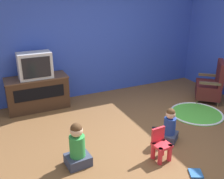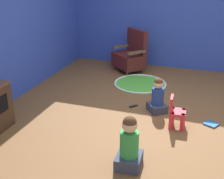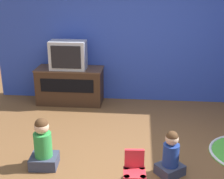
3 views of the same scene
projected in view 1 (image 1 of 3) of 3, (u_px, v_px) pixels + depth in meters
name	position (u px, v px, depth m)	size (l,w,h in m)	color
ground_plane	(157.00, 139.00, 4.37)	(30.00, 30.00, 0.00)	brown
wall_back	(93.00, 36.00, 5.87)	(5.68, 0.12, 2.70)	#2D47B2
tv_cabinet	(38.00, 92.00, 5.40)	(1.24, 0.53, 0.68)	#382316
television	(35.00, 65.00, 5.15)	(0.65, 0.36, 0.52)	#B7B7BC
black_armchair	(211.00, 86.00, 5.77)	(0.81, 0.83, 0.91)	brown
yellow_kid_chair	(161.00, 147.00, 3.80)	(0.26, 0.25, 0.48)	red
play_mat	(196.00, 113.00, 5.26)	(1.05, 1.05, 0.04)	green
child_watching_left	(170.00, 127.00, 4.26)	(0.39, 0.38, 0.58)	#33384C
child_watching_center	(77.00, 147.00, 3.65)	(0.35, 0.32, 0.66)	#33384C
book	(196.00, 173.00, 3.55)	(0.24, 0.24, 0.02)	#235699
remote_control	(156.00, 128.00, 4.70)	(0.14, 0.13, 0.02)	black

